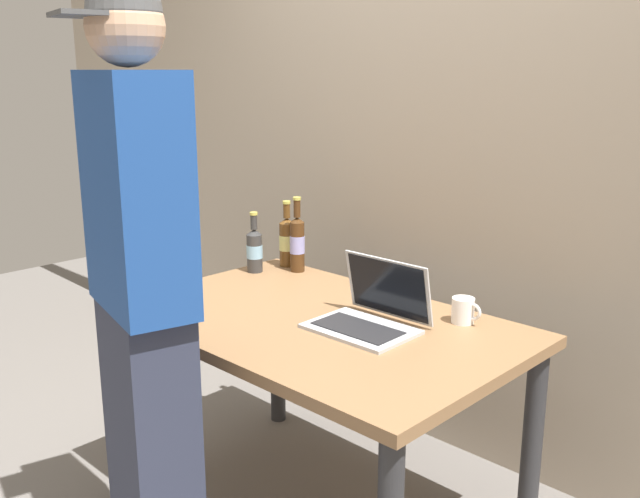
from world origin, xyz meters
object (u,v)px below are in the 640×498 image
(beer_bottle_brown, at_px, (297,242))
(coffee_mug, at_px, (464,310))
(beer_bottle_dark, at_px, (254,249))
(person_figure, at_px, (143,302))
(beer_bottle_amber, at_px, (287,240))
(laptop, at_px, (371,313))

(beer_bottle_brown, bearing_deg, coffee_mug, -3.35)
(beer_bottle_dark, height_order, person_figure, person_figure)
(beer_bottle_dark, distance_m, person_figure, 1.00)
(beer_bottle_amber, height_order, beer_bottle_dark, beer_bottle_amber)
(person_figure, distance_m, coffee_mug, 1.06)
(laptop, distance_m, person_figure, 0.75)
(beer_bottle_brown, bearing_deg, person_figure, -68.48)
(laptop, xyz_separation_m, person_figure, (-0.27, -0.69, 0.14))
(beer_bottle_amber, height_order, coffee_mug, beer_bottle_amber)
(beer_bottle_amber, xyz_separation_m, coffee_mug, (0.95, -0.08, -0.07))
(beer_bottle_amber, relative_size, beer_bottle_dark, 1.12)
(beer_bottle_brown, distance_m, person_figure, 1.06)
(beer_bottle_brown, distance_m, beer_bottle_dark, 0.18)
(laptop, relative_size, person_figure, 0.19)
(beer_bottle_brown, relative_size, beer_bottle_amber, 1.11)
(laptop, relative_size, coffee_mug, 3.21)
(coffee_mug, bearing_deg, beer_bottle_dark, -175.31)
(laptop, bearing_deg, person_figure, -111.02)
(beer_bottle_brown, bearing_deg, beer_bottle_dark, -133.61)
(beer_bottle_amber, bearing_deg, laptop, -23.49)
(beer_bottle_dark, bearing_deg, laptop, -12.08)
(person_figure, bearing_deg, beer_bottle_brown, 111.52)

